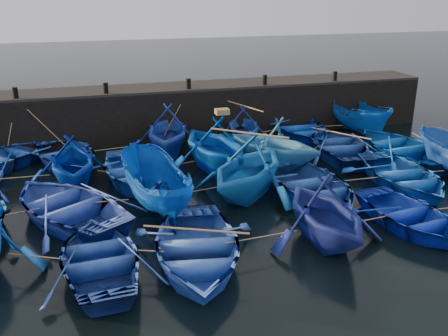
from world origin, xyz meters
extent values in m
plane|color=black|center=(0.00, 0.00, 0.00)|extent=(120.00, 120.00, 0.00)
cube|color=black|center=(0.00, 10.50, 1.25)|extent=(26.00, 2.50, 2.50)
cube|color=black|center=(0.00, 10.50, 2.56)|extent=(26.00, 2.50, 0.12)
cylinder|color=black|center=(-8.00, 9.60, 2.87)|extent=(0.24, 0.24, 0.50)
cylinder|color=black|center=(-4.00, 9.60, 2.87)|extent=(0.24, 0.24, 0.50)
cylinder|color=black|center=(0.00, 9.60, 2.87)|extent=(0.24, 0.24, 0.50)
cylinder|color=black|center=(4.00, 9.60, 2.87)|extent=(0.24, 0.24, 0.50)
cylinder|color=black|center=(8.00, 9.60, 2.87)|extent=(0.24, 0.24, 0.50)
imported|color=navy|center=(-8.58, 7.83, 0.48)|extent=(5.67, 5.60, 0.96)
imported|color=#1E41A2|center=(-6.06, 7.23, 0.51)|extent=(4.95, 5.82, 1.03)
imported|color=#1B3CA1|center=(-1.46, 7.59, 1.18)|extent=(4.83, 5.28, 2.36)
imported|color=#1C48B3|center=(2.37, 8.08, 0.96)|extent=(3.74, 4.14, 1.92)
imported|color=navy|center=(5.51, 8.27, 0.53)|extent=(3.72, 5.16, 1.06)
imported|color=#084590|center=(8.78, 8.08, 0.92)|extent=(2.20, 4.89, 1.84)
imported|color=#00288C|center=(-5.70, 4.71, 1.09)|extent=(3.68, 4.24, 2.17)
imported|color=blue|center=(-3.35, 4.27, 0.53)|extent=(4.17, 5.48, 1.07)
imported|color=#0040A5|center=(0.06, 4.74, 1.24)|extent=(4.97, 5.47, 2.48)
imported|color=#337FC4|center=(2.46, 4.36, 1.17)|extent=(5.78, 5.86, 2.34)
imported|color=navy|center=(6.09, 5.14, 0.53)|extent=(4.30, 5.54, 1.06)
imported|color=#07479E|center=(8.58, 4.02, 0.57)|extent=(4.51, 5.91, 1.15)
imported|color=#27409A|center=(-5.90, 1.57, 0.57)|extent=(6.19, 6.69, 1.13)
imported|color=#013890|center=(-2.98, 1.49, 0.95)|extent=(2.54, 5.11, 1.89)
imported|color=blue|center=(0.52, 1.78, 1.23)|extent=(6.15, 6.15, 2.46)
imported|color=navy|center=(2.70, 1.03, 0.55)|extent=(4.13, 5.52, 1.09)
imported|color=#0E46A2|center=(6.61, 0.99, 0.52)|extent=(3.93, 5.26, 1.04)
imported|color=navy|center=(-5.02, -2.05, 0.47)|extent=(3.50, 4.71, 0.94)
imported|color=blue|center=(-2.41, -2.38, 0.54)|extent=(4.48, 5.69, 1.07)
imported|color=navy|center=(1.62, -2.22, 1.08)|extent=(3.69, 4.24, 2.16)
imported|color=#0C28AA|center=(4.78, -2.09, 0.46)|extent=(3.69, 4.77, 0.91)
cube|color=olive|center=(0.36, 4.74, 2.58)|extent=(0.55, 0.42, 0.22)
cylinder|color=tan|center=(-7.32, 7.53, 0.55)|extent=(0.75, 0.63, 0.04)
cylinder|color=tan|center=(-3.76, 7.41, 0.55)|extent=(2.80, 0.39, 0.04)
cylinder|color=tan|center=(0.46, 7.83, 0.55)|extent=(2.04, 0.53, 0.04)
cylinder|color=tan|center=(3.94, 8.17, 0.55)|extent=(1.35, 0.22, 0.04)
cylinder|color=tan|center=(7.15, 8.17, 0.55)|extent=(1.47, 0.22, 0.04)
cylinder|color=tan|center=(-7.53, 4.74, 0.55)|extent=(1.87, 0.11, 0.04)
cylinder|color=tan|center=(-4.52, 4.49, 0.55)|extent=(0.57, 0.47, 0.04)
cylinder|color=tan|center=(-1.65, 4.50, 0.55)|extent=(1.62, 0.51, 0.04)
cylinder|color=tan|center=(1.26, 4.55, 0.55)|extent=(0.62, 0.41, 0.04)
cylinder|color=tan|center=(4.28, 4.75, 0.55)|extent=(1.85, 0.81, 0.04)
cylinder|color=tan|center=(7.33, 4.58, 0.55)|extent=(0.72, 1.13, 0.04)
cylinder|color=tan|center=(-7.37, 1.44, 0.55)|extent=(1.16, 0.29, 0.04)
cylinder|color=tan|center=(-4.44, 1.53, 0.55)|extent=(1.12, 0.12, 0.04)
cylinder|color=tan|center=(-1.23, 1.63, 0.55)|extent=(1.71, 0.33, 0.04)
cylinder|color=tan|center=(1.61, 1.41, 0.55)|extent=(0.42, 0.76, 0.04)
cylinder|color=tan|center=(4.65, 1.01, 0.55)|extent=(2.11, 0.08, 0.04)
cylinder|color=tan|center=(7.95, 0.94, 0.55)|extent=(0.90, 0.13, 0.04)
cylinder|color=tan|center=(-6.68, -1.67, 0.55)|extent=(1.54, 0.79, 0.04)
cylinder|color=tan|center=(-3.71, -2.21, 0.55)|extent=(0.83, 0.36, 0.04)
cylinder|color=tan|center=(-0.39, -2.30, 0.55)|extent=(2.23, 0.19, 0.04)
cylinder|color=tan|center=(3.20, -2.16, 0.55)|extent=(1.36, 0.16, 0.04)
cylinder|color=tan|center=(-8.29, 9.27, 1.58)|extent=(0.63, 0.52, 2.08)
cylinder|color=tan|center=(-7.03, 8.97, 1.58)|extent=(1.98, 1.11, 2.10)
cylinder|color=tan|center=(-0.73, 9.14, 1.58)|extent=(1.50, 0.76, 2.09)
cylinder|color=tan|center=(3.19, 9.39, 1.58)|extent=(1.66, 0.26, 2.09)
cylinder|color=tan|center=(4.76, 9.48, 1.58)|extent=(1.54, 0.07, 2.09)
cylinder|color=tan|center=(8.39, 9.39, 1.58)|extent=(0.82, 0.27, 2.08)
cylinder|color=#99724C|center=(2.37, 8.08, 1.95)|extent=(1.08, 2.84, 0.06)
cylinder|color=#99724C|center=(6.09, 5.14, 1.09)|extent=(1.77, 2.49, 0.06)
cylinder|color=#99724C|center=(0.52, 1.78, 2.49)|extent=(2.34, 1.97, 0.06)
cylinder|color=#99724C|center=(-2.41, -2.38, 1.10)|extent=(2.74, 1.32, 0.06)
camera|label=1|loc=(-5.04, -14.46, 7.48)|focal=40.00mm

